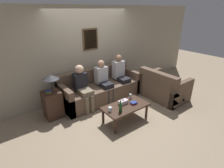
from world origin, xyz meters
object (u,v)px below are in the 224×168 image
drinking_glass (110,109)px  person_left (83,86)px  person_middle (104,79)px  person_right (121,74)px  couch_main (100,89)px  couch_side (163,88)px  coffee_table (126,108)px  wine_bottle (121,107)px

drinking_glass → person_left: size_ratio=0.09×
person_middle → person_right: size_ratio=0.96×
couch_main → couch_side: size_ratio=1.86×
couch_main → couch_side: 1.88m
person_right → couch_main: bearing=169.1°
person_middle → person_right: 0.64m
coffee_table → wine_bottle: 0.34m
drinking_glass → person_middle: person_middle is taller
person_left → couch_side: bearing=-22.3°
couch_side → coffee_table: couch_side is taller
coffee_table → wine_bottle: size_ratio=3.82×
coffee_table → person_left: size_ratio=0.92×
person_left → person_middle: bearing=3.3°
couch_side → coffee_table: bearing=97.2°
drinking_glass → wine_bottle: bearing=-40.4°
drinking_glass → person_middle: 1.30m
couch_main → person_left: person_left is taller
coffee_table → drinking_glass: (-0.44, 0.02, 0.11)m
wine_bottle → person_middle: bearing=71.4°
coffee_table → couch_side: bearing=7.2°
couch_main → wine_bottle: size_ratio=8.27×
couch_side → wine_bottle: (-1.94, -0.34, 0.20)m
person_middle → person_right: person_right is taller
couch_side → person_middle: bearing=58.1°
wine_bottle → drinking_glass: size_ratio=2.69×
wine_bottle → coffee_table: bearing=26.8°
couch_side → wine_bottle: bearing=100.1°
couch_side → coffee_table: 1.69m
coffee_table → person_left: 1.27m
person_middle → drinking_glass: bearing=-118.2°
wine_bottle → drinking_glass: bearing=139.6°
coffee_table → person_right: person_right is taller
couch_side → drinking_glass: couch_side is taller
person_left → person_right: (1.32, 0.06, 0.01)m
wine_bottle → person_left: (-0.25, 1.25, 0.15)m
couch_side → drinking_glass: (-2.12, -0.19, 0.15)m
coffee_table → drinking_glass: bearing=177.9°
drinking_glass → person_left: person_left is taller
coffee_table → person_left: bearing=114.8°
person_right → drinking_glass: bearing=-137.3°
couch_main → drinking_glass: (-0.58, -1.28, 0.15)m
couch_side → person_right: (-0.87, 0.96, 0.36)m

